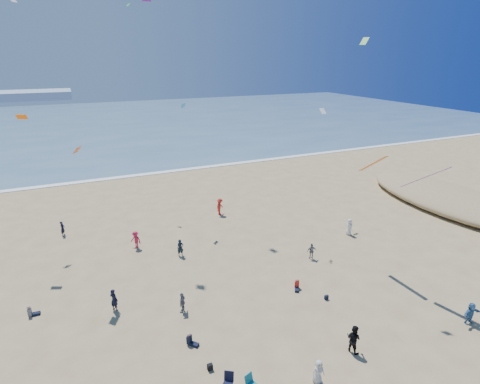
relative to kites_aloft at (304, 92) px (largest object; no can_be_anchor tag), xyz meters
name	(u,v)px	position (x,y,z in m)	size (l,w,h in m)	color
ocean	(98,124)	(-9.07, 82.17, -14.41)	(220.00, 100.00, 0.06)	#476B84
surf_line	(126,177)	(-9.07, 32.17, -14.40)	(220.00, 1.20, 0.08)	white
standing_flyers	(246,273)	(-4.35, 0.14, -13.60)	(27.78, 32.29, 1.89)	gray
seated_group	(242,372)	(-8.43, -8.20, -14.02)	(19.36, 24.16, 0.84)	white
black_backpack	(210,367)	(-9.87, -6.94, -14.25)	(0.30, 0.22, 0.38)	black
navy_bag	(326,297)	(0.13, -4.24, -14.27)	(0.28, 0.18, 0.34)	black
kites_aloft	(304,92)	(0.00, 0.00, 0.00)	(44.80, 41.94, 27.61)	#24A6C6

